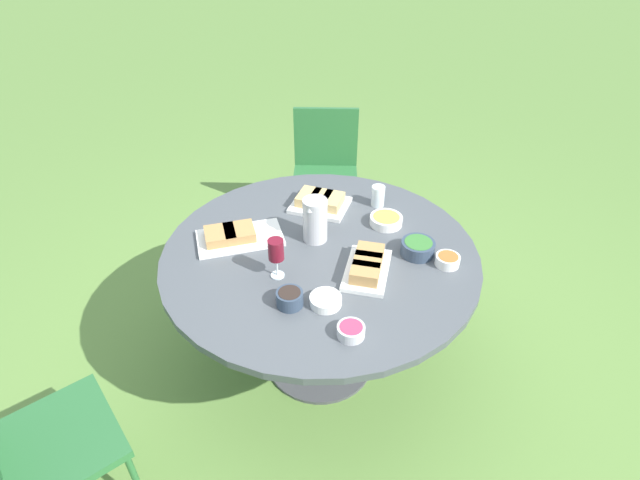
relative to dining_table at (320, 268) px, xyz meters
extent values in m
plane|color=#668E42|center=(0.00, 0.00, -0.65)|extent=(40.00, 40.00, 0.00)
cylinder|color=#4C4C51|center=(0.00, 0.00, -0.64)|extent=(0.57, 0.57, 0.02)
cylinder|color=#4C4C51|center=(0.00, 0.00, -0.28)|extent=(0.11, 0.11, 0.70)
cylinder|color=#4C5156|center=(0.00, 0.00, 0.08)|extent=(1.44, 1.44, 0.03)
cube|color=#2D6B38|center=(-1.08, -0.51, -0.20)|extent=(0.57, 0.58, 0.04)
cube|color=#2D6B38|center=(-1.26, -0.60, 0.02)|extent=(0.22, 0.41, 0.42)
cylinder|color=#2D6B38|center=(-0.83, -0.61, -0.44)|extent=(0.03, 0.03, 0.43)
cylinder|color=#2D6B38|center=(-1.00, -0.26, -0.44)|extent=(0.03, 0.03, 0.43)
cylinder|color=#2D6B38|center=(-1.16, -0.77, -0.44)|extent=(0.03, 0.03, 0.43)
cylinder|color=#2D6B38|center=(-1.33, -0.42, -0.44)|extent=(0.03, 0.03, 0.43)
cube|color=#2D6B38|center=(1.13, -0.52, -0.20)|extent=(0.57, 0.58, 0.04)
cylinder|color=#2D6B38|center=(0.88, -0.62, -0.44)|extent=(0.03, 0.03, 0.43)
cylinder|color=#2D6B38|center=(1.21, -0.77, -0.44)|extent=(0.03, 0.03, 0.43)
cylinder|color=silver|center=(-0.07, -0.06, 0.21)|extent=(0.11, 0.11, 0.21)
cone|color=silver|center=(-0.02, -0.06, 0.30)|extent=(0.03, 0.03, 0.03)
cylinder|color=silver|center=(0.24, -0.08, 0.11)|extent=(0.06, 0.06, 0.01)
cylinder|color=silver|center=(0.24, -0.08, 0.15)|extent=(0.01, 0.01, 0.09)
cylinder|color=maroon|center=(0.24, -0.08, 0.24)|extent=(0.07, 0.07, 0.09)
cube|color=white|center=(0.04, 0.25, 0.11)|extent=(0.34, 0.25, 0.02)
cube|color=#B2844C|center=(-0.02, 0.23, 0.15)|extent=(0.13, 0.14, 0.05)
cube|color=#B2844C|center=(0.04, 0.25, 0.15)|extent=(0.13, 0.14, 0.05)
cube|color=#B2844C|center=(0.11, 0.27, 0.15)|extent=(0.13, 0.14, 0.05)
cube|color=white|center=(-0.33, -0.17, 0.11)|extent=(0.27, 0.31, 0.02)
cube|color=tan|center=(-0.34, -0.11, 0.15)|extent=(0.16, 0.12, 0.05)
cube|color=tan|center=(-0.33, -0.17, 0.15)|extent=(0.16, 0.12, 0.05)
cube|color=tan|center=(-0.32, -0.23, 0.15)|extent=(0.16, 0.12, 0.05)
cube|color=white|center=(0.10, -0.37, 0.11)|extent=(0.43, 0.44, 0.02)
cube|color=#B2844C|center=(0.16, -0.44, 0.14)|extent=(0.20, 0.20, 0.04)
cube|color=#B2844C|center=(0.10, -0.37, 0.14)|extent=(0.20, 0.20, 0.04)
cylinder|color=white|center=(-0.34, 0.19, 0.12)|extent=(0.16, 0.16, 0.04)
cylinder|color=#E0C147|center=(-0.34, 0.19, 0.14)|extent=(0.13, 0.13, 0.02)
cylinder|color=#334256|center=(-0.18, 0.40, 0.13)|extent=(0.15, 0.15, 0.06)
cylinder|color=#387533|center=(-0.18, 0.40, 0.15)|extent=(0.12, 0.12, 0.03)
cylinder|color=#334256|center=(0.37, 0.05, 0.13)|extent=(0.11, 0.11, 0.06)
cylinder|color=#2D231E|center=(0.37, 0.05, 0.15)|extent=(0.09, 0.09, 0.03)
cylinder|color=silver|center=(0.41, 0.34, 0.12)|extent=(0.11, 0.11, 0.04)
cylinder|color=#D6385B|center=(0.41, 0.34, 0.14)|extent=(0.09, 0.09, 0.02)
cylinder|color=white|center=(0.30, 0.18, 0.12)|extent=(0.13, 0.13, 0.04)
cylinder|color=silver|center=(0.30, 0.18, 0.13)|extent=(0.11, 0.11, 0.02)
cylinder|color=white|center=(-0.17, 0.54, 0.13)|extent=(0.11, 0.11, 0.05)
cylinder|color=#CC662D|center=(-0.17, 0.54, 0.14)|extent=(0.09, 0.09, 0.02)
cylinder|color=silver|center=(-0.48, 0.09, 0.16)|extent=(0.07, 0.07, 0.11)
camera|label=1|loc=(1.61, 0.82, 1.49)|focal=28.00mm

